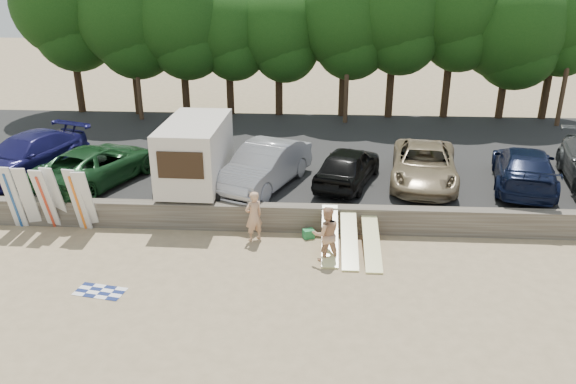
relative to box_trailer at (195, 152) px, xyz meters
name	(u,v)px	position (x,y,z in m)	size (l,w,h in m)	color
ground	(299,271)	(4.35, -5.05, -2.30)	(120.00, 120.00, 0.00)	tan
seawall	(303,218)	(4.35, -2.05, -1.80)	(44.00, 0.50, 1.00)	#6B6356
parking_lot	(308,157)	(4.35, 5.45, -1.95)	(44.00, 14.50, 0.70)	#282828
treeline	(296,16)	(3.38, 12.45, 4.19)	(33.52, 6.60, 9.55)	#382616
utility_poles	(348,38)	(6.35, 10.95, 3.13)	(25.80, 0.26, 9.00)	#473321
box_trailer	(195,152)	(0.00, 0.00, 0.00)	(2.65, 4.55, 2.85)	beige
car_0	(27,155)	(-7.72, 1.40, -0.74)	(2.40, 5.91, 1.72)	#17164E
car_1	(98,164)	(-4.27, 0.59, -0.79)	(2.67, 5.80, 1.61)	#163D1C
car_2	(264,166)	(2.68, 0.54, -0.70)	(1.89, 5.43, 1.79)	gray
car_3	(348,166)	(6.09, 1.03, -0.80)	(1.89, 4.70, 1.60)	black
car_4	(424,165)	(9.26, 1.39, -0.81)	(2.61, 5.67, 1.58)	#867355
car_5	(524,168)	(13.24, 1.14, -0.77)	(2.31, 5.69, 1.65)	black
surfboard_upright_0	(12,197)	(-6.30, -2.56, -1.02)	(0.50, 0.06, 2.60)	silver
surfboard_upright_1	(27,198)	(-5.74, -2.55, -1.03)	(0.50, 0.06, 2.60)	silver
surfboard_upright_2	(45,199)	(-5.04, -2.61, -1.04)	(0.50, 0.06, 2.60)	silver
surfboard_upright_3	(56,197)	(-4.74, -2.41, -1.03)	(0.50, 0.06, 2.60)	silver
surfboard_upright_4	(77,200)	(-3.83, -2.63, -1.02)	(0.50, 0.06, 2.60)	silver
surfboard_upright_5	(86,200)	(-3.53, -2.62, -1.05)	(0.50, 0.06, 2.60)	silver
surfboard_low_0	(330,235)	(5.33, -3.46, -1.77)	(0.56, 3.00, 0.07)	#EDE795
surfboard_low_1	(349,239)	(5.99, -3.60, -1.82)	(0.56, 3.00, 0.07)	#EDE795
surfboard_low_2	(372,242)	(6.75, -3.67, -1.90)	(0.56, 3.00, 0.07)	#EDE795
beachgoer_a	(254,216)	(2.63, -2.94, -1.36)	(0.68, 0.45, 1.87)	tan
beachgoer_b	(326,234)	(5.19, -4.27, -1.33)	(0.94, 0.73, 1.93)	tan
cooler	(309,234)	(4.58, -2.65, -2.14)	(0.38, 0.30, 0.32)	#278F4C
gear_bag	(352,242)	(6.13, -3.13, -2.19)	(0.30, 0.25, 0.22)	#E64A1B
beach_towel	(100,291)	(-1.64, -6.65, -2.29)	(1.50, 1.50, 0.00)	white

